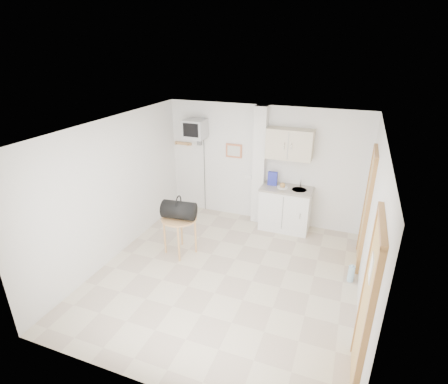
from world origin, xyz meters
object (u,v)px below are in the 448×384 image
at_px(round_table, 179,222).
at_px(water_bottle, 351,274).
at_px(duffel_bag, 179,210).
at_px(crt_television, 195,130).

height_order(round_table, water_bottle, round_table).
xyz_separation_m(round_table, duffel_bag, (0.02, -0.02, 0.26)).
bearing_deg(round_table, crt_television, 104.19).
bearing_deg(duffel_bag, water_bottle, -1.25).
xyz_separation_m(crt_television, water_bottle, (3.42, -1.44, -1.79)).
distance_m(round_table, water_bottle, 3.05).
bearing_deg(crt_television, water_bottle, -22.77).
relative_size(duffel_bag, water_bottle, 1.98).
bearing_deg(round_table, water_bottle, 4.29).
xyz_separation_m(duffel_bag, water_bottle, (2.99, 0.25, -0.75)).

